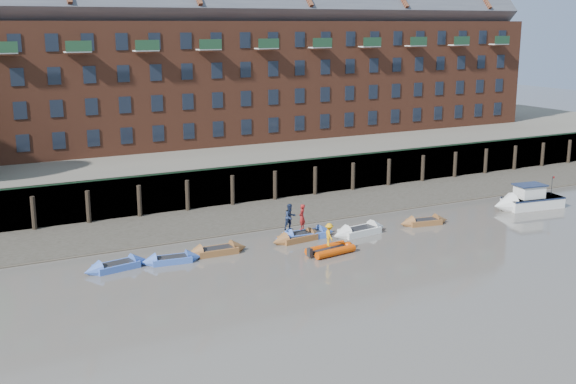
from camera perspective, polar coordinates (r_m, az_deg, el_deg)
ground at (r=43.91m, az=9.60°, el=-6.99°), size 220.00×220.00×0.00m
foreshore at (r=58.50m, az=-1.11°, el=-1.66°), size 110.00×8.00×0.50m
mud_band at (r=55.59m, az=0.47°, el=-2.46°), size 110.00×1.60×0.10m
river_wall at (r=61.96m, az=-2.94°, el=0.69°), size 110.00×1.23×3.30m
bank_terrace at (r=74.29m, az=-7.39°, el=2.71°), size 110.00×28.00×3.20m
apartment_terrace at (r=74.03m, az=-7.92°, el=11.40°), size 80.60×15.56×20.98m
rowboat_0 at (r=46.53m, az=-13.40°, el=-5.72°), size 4.41×1.96×1.24m
rowboat_1 at (r=47.12m, az=-9.21°, el=-5.30°), size 4.07×1.63×1.15m
rowboat_2 at (r=48.44m, az=-5.68°, el=-4.65°), size 4.36×1.38×1.25m
rowboat_3 at (r=51.06m, az=0.78°, el=-3.64°), size 4.35×1.70×1.23m
rowboat_4 at (r=51.65m, az=1.34°, el=-3.42°), size 4.67×1.59×1.34m
rowboat_5 at (r=52.83m, az=5.68°, el=-3.09°), size 4.92×1.96×1.39m
rowboat_6 at (r=56.10m, az=10.70°, el=-2.33°), size 4.14×1.78×1.16m
rib_tender at (r=48.46m, az=3.49°, el=-4.55°), size 3.50×2.03×0.59m
motor_launch at (r=62.70m, az=18.03°, el=-0.68°), size 6.50×2.86×2.59m
person_rower_a at (r=50.74m, az=1.10°, el=-1.97°), size 0.78×0.76×1.81m
person_rower_b at (r=50.56m, az=0.17°, el=-1.99°), size 1.00×0.82×1.87m
person_rib_crew at (r=47.94m, az=3.28°, el=-3.39°), size 0.80×1.12×1.57m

